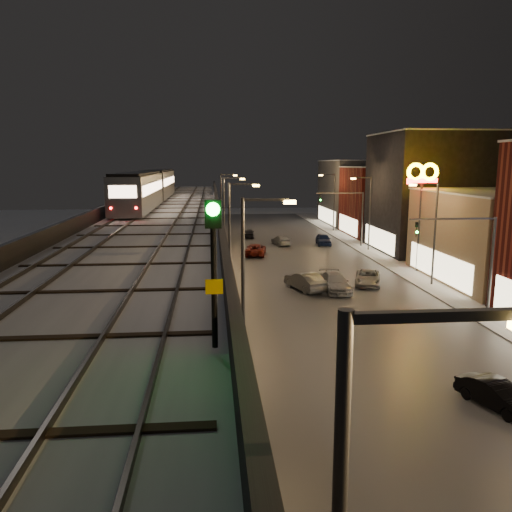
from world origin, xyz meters
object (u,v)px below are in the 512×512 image
car_far_white (249,233)px  car_onc_red (323,240)px  car_mid_dark (281,241)px  rail_signal (214,244)px  car_mid_silver (256,250)px  car_onc_white (335,283)px  car_near_white (305,282)px  car_onc_silver (497,396)px  subway_train (150,186)px  car_onc_dark (368,278)px

car_far_white → car_onc_red: 11.98m
car_mid_dark → rail_signal: bearing=70.7°
rail_signal → car_mid_silver: rail_signal is taller
car_mid_dark → car_onc_white: 24.30m
car_near_white → car_onc_silver: (4.52, -21.12, -0.16)m
subway_train → car_mid_dark: subway_train is taller
car_mid_dark → car_far_white: 8.05m
car_onc_white → car_far_white: bearing=99.3°
rail_signal → car_far_white: rail_signal is taller
car_onc_silver → car_onc_dark: car_onc_dark is taller
subway_train → car_near_white: subway_train is taller
subway_train → car_onc_silver: subway_train is taller
car_far_white → car_onc_silver: (6.98, -51.99, -0.03)m
car_mid_dark → car_onc_silver: car_mid_dark is taller
car_onc_red → car_onc_dark: bearing=-87.6°
car_mid_dark → car_onc_dark: bearing=91.7°
car_mid_dark → car_onc_silver: size_ratio=1.14×
rail_signal → car_onc_white: size_ratio=0.64×
car_onc_dark → car_onc_silver: bearing=-74.8°
car_onc_red → car_far_white: bearing=145.6°
subway_train → car_near_white: bearing=-42.3°
rail_signal → car_near_white: 32.06m
car_onc_dark → car_onc_white: car_onc_white is taller
car_onc_red → rail_signal: bearing=-100.3°
car_near_white → car_mid_dark: (1.27, 23.73, -0.15)m
car_mid_dark → car_onc_red: size_ratio=0.98×
rail_signal → car_onc_white: (10.13, 29.51, -8.17)m
car_onc_dark → car_onc_red: (0.95, 22.00, 0.09)m
car_near_white → subway_train: bearing=-61.3°
car_far_white → car_onc_red: (9.27, -7.58, 0.09)m
car_mid_dark → car_far_white: size_ratio=1.12×
car_mid_silver → car_onc_dark: bearing=128.2°
subway_train → car_onc_silver: bearing=-61.3°
rail_signal → car_far_white: size_ratio=0.85×
car_far_white → car_onc_silver: size_ratio=1.02×
rail_signal → car_near_white: (7.67, 30.05, -8.13)m
car_near_white → car_onc_red: (6.81, 23.28, -0.03)m
car_mid_silver → car_near_white: bearing=108.3°
car_mid_dark → car_onc_red: bearing=165.6°
car_mid_dark → car_onc_silver: bearing=84.3°
car_far_white → car_mid_dark: bearing=121.2°
rail_signal → car_mid_dark: size_ratio=0.76×
subway_train → car_onc_dark: (19.93, -11.52, -7.57)m
subway_train → car_mid_silver: (11.36, 3.82, -7.54)m
subway_train → car_onc_dark: subway_train is taller
subway_train → car_onc_silver: (18.58, -33.93, -7.60)m
rail_signal → car_mid_silver: (4.96, 46.68, -8.22)m
car_far_white → car_onc_white: car_onc_white is taller
car_near_white → car_onc_white: size_ratio=0.93×
car_far_white → car_onc_silver: bearing=101.3°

